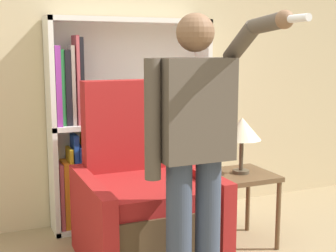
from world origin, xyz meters
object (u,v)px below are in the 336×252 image
object	(u,v)px
armchair	(143,206)
table_lamp	(242,130)
bookcase	(113,129)
person_standing	(195,145)
side_table	(240,185)

from	to	relation	value
armchair	table_lamp	xyz separation A→B (m)	(0.77, -0.08, 0.52)
bookcase	person_standing	xyz separation A→B (m)	(0.04, -1.49, 0.14)
bookcase	side_table	xyz separation A→B (m)	(0.77, -0.82, -0.36)
person_standing	table_lamp	world-z (taller)	person_standing
person_standing	table_lamp	size ratio (longest dim) A/B	3.96
armchair	table_lamp	bearing A→B (deg)	-5.62
table_lamp	armchair	bearing A→B (deg)	174.38
bookcase	armchair	world-z (taller)	bookcase
bookcase	table_lamp	xyz separation A→B (m)	(0.77, -0.82, 0.07)
bookcase	table_lamp	size ratio (longest dim) A/B	4.10
bookcase	armchair	size ratio (longest dim) A/B	1.38
side_table	table_lamp	xyz separation A→B (m)	(-0.00, -0.00, 0.43)
side_table	person_standing	bearing A→B (deg)	-137.59
armchair	table_lamp	size ratio (longest dim) A/B	2.97
person_standing	side_table	distance (m)	1.11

